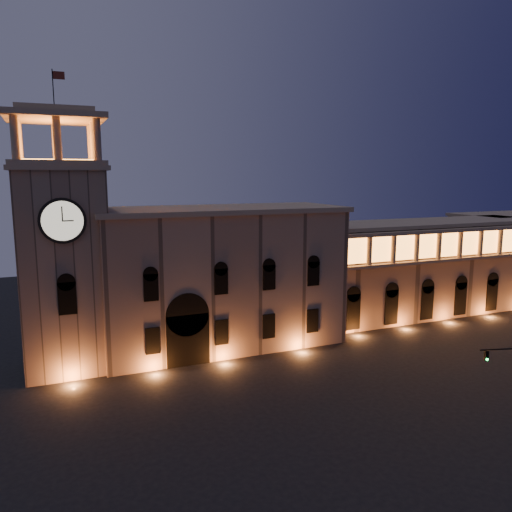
% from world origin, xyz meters
% --- Properties ---
extents(ground, '(160.00, 160.00, 0.00)m').
position_xyz_m(ground, '(0.00, 0.00, 0.00)').
color(ground, black).
rests_on(ground, ground).
extents(government_building, '(30.80, 12.80, 17.60)m').
position_xyz_m(government_building, '(-2.08, 21.93, 8.77)').
color(government_building, '#866B58').
rests_on(government_building, ground).
extents(clock_tower, '(9.80, 9.80, 32.40)m').
position_xyz_m(clock_tower, '(-20.50, 20.98, 12.50)').
color(clock_tower, '#866B58').
rests_on(clock_tower, ground).
extents(colonnade_wing, '(40.60, 11.50, 14.50)m').
position_xyz_m(colonnade_wing, '(32.00, 23.92, 7.33)').
color(colonnade_wing, '#816652').
rests_on(colonnade_wing, ground).
extents(secondary_building, '(20.00, 12.00, 14.00)m').
position_xyz_m(secondary_building, '(58.00, 30.00, 7.00)').
color(secondary_building, '#816652').
rests_on(secondary_building, ground).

